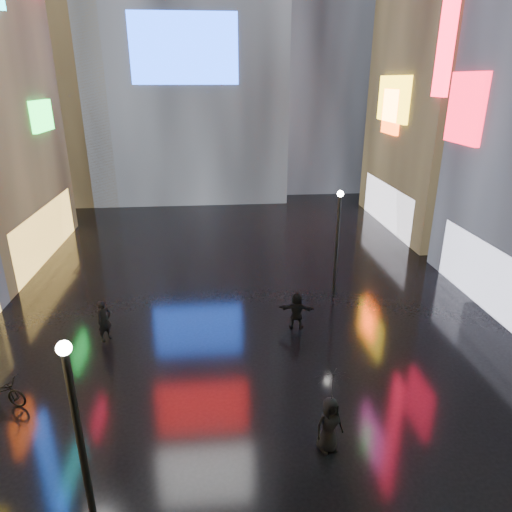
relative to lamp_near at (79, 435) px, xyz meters
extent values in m
plane|color=black|center=(4.15, 12.65, -2.94)|extent=(140.00, 140.00, 0.00)
cube|color=#FFC659|center=(-6.95, 18.65, -1.44)|extent=(0.20, 10.00, 3.00)
cube|color=#18DC39|center=(-6.70, 20.47, 4.97)|extent=(0.25, 3.00, 1.71)
cube|color=white|center=(15.25, 9.65, -1.44)|extent=(0.20, 9.00, 3.00)
cube|color=red|center=(15.00, 13.77, 5.64)|extent=(0.25, 2.99, 3.26)
cube|color=black|center=(20.15, 22.65, 11.06)|extent=(10.00, 12.00, 28.00)
cube|color=white|center=(15.25, 22.65, -1.44)|extent=(0.20, 9.00, 3.00)
cube|color=yellow|center=(15.00, 22.97, 5.71)|extent=(0.25, 4.92, 2.91)
cube|color=#F4420C|center=(15.00, 23.09, 4.90)|extent=(0.25, 2.63, 2.87)
cube|color=#194CFF|center=(1.15, 29.55, 9.06)|extent=(8.00, 0.20, 5.00)
cube|color=black|center=(-9.85, 34.65, 10.06)|extent=(10.00, 10.00, 26.00)
cylinder|color=black|center=(0.00, 0.00, -0.44)|extent=(0.16, 0.16, 5.00)
sphere|color=white|center=(0.00, 0.00, 2.11)|extent=(0.30, 0.30, 0.30)
cylinder|color=black|center=(8.66, 11.91, -0.44)|extent=(0.16, 0.16, 5.00)
sphere|color=white|center=(8.66, 11.91, 2.11)|extent=(0.30, 0.30, 0.30)
imported|color=black|center=(5.96, 2.11, -2.09)|extent=(0.96, 0.76, 1.71)
imported|color=black|center=(6.26, 8.92, -2.13)|extent=(1.57, 0.78, 1.62)
imported|color=black|center=(-1.56, 8.72, -2.08)|extent=(0.73, 0.75, 1.73)
imported|color=black|center=(5.96, 2.11, -0.80)|extent=(1.30, 1.30, 0.86)
camera|label=1|loc=(2.97, -7.82, 6.91)|focal=32.00mm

